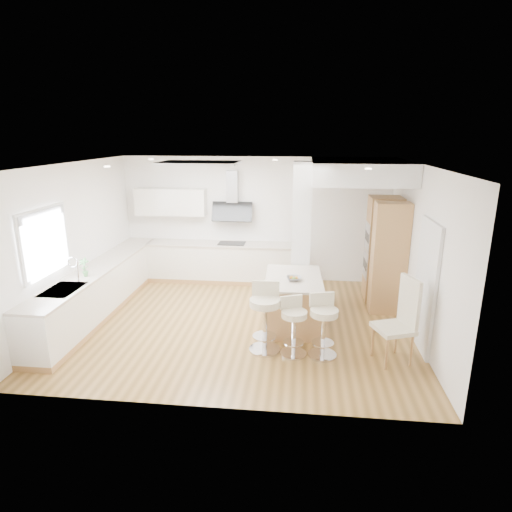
# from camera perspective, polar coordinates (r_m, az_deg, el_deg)

# --- Properties ---
(ground) EXTENTS (6.00, 6.00, 0.00)m
(ground) POSITION_cam_1_polar(r_m,az_deg,el_deg) (7.81, -2.13, -8.85)
(ground) COLOR olive
(ground) RESTS_ON ground
(ceiling) EXTENTS (6.00, 5.00, 0.02)m
(ceiling) POSITION_cam_1_polar(r_m,az_deg,el_deg) (7.81, -2.13, -8.85)
(ceiling) COLOR white
(ceiling) RESTS_ON ground
(wall_back) EXTENTS (6.00, 0.04, 2.80)m
(wall_back) POSITION_cam_1_polar(r_m,az_deg,el_deg) (9.75, -0.10, 4.89)
(wall_back) COLOR white
(wall_back) RESTS_ON ground
(wall_left) EXTENTS (0.04, 5.00, 2.80)m
(wall_left) POSITION_cam_1_polar(r_m,az_deg,el_deg) (8.31, -23.18, 1.62)
(wall_left) COLOR white
(wall_left) RESTS_ON ground
(wall_right) EXTENTS (0.04, 5.00, 2.80)m
(wall_right) POSITION_cam_1_polar(r_m,az_deg,el_deg) (7.51, 21.02, 0.42)
(wall_right) COLOR white
(wall_right) RESTS_ON ground
(skylight) EXTENTS (4.10, 2.10, 0.06)m
(skylight) POSITION_cam_1_polar(r_m,az_deg,el_deg) (7.84, -7.55, 12.14)
(skylight) COLOR white
(skylight) RESTS_ON ground
(window_left) EXTENTS (0.06, 1.28, 1.07)m
(window_left) POSITION_cam_1_polar(r_m,az_deg,el_deg) (7.48, -26.40, 2.06)
(window_left) COLOR white
(window_left) RESTS_ON ground
(doorway_right) EXTENTS (0.05, 1.00, 2.10)m
(doorway_right) POSITION_cam_1_polar(r_m,az_deg,el_deg) (7.07, 21.67, -4.00)
(doorway_right) COLOR #484138
(doorway_right) RESTS_ON ground
(counter_left) EXTENTS (0.63, 4.50, 1.35)m
(counter_left) POSITION_cam_1_polar(r_m,az_deg,el_deg) (8.63, -20.02, -4.10)
(counter_left) COLOR tan
(counter_left) RESTS_ON ground
(counter_back) EXTENTS (3.62, 0.63, 2.50)m
(counter_back) POSITION_cam_1_polar(r_m,az_deg,el_deg) (9.79, -5.60, 0.61)
(counter_back) COLOR tan
(counter_back) RESTS_ON ground
(pillar) EXTENTS (0.35, 0.35, 2.80)m
(pillar) POSITION_cam_1_polar(r_m,az_deg,el_deg) (8.18, 6.04, 2.62)
(pillar) COLOR white
(pillar) RESTS_ON ground
(soffit) EXTENTS (1.78, 2.20, 0.40)m
(soffit) POSITION_cam_1_polar(r_m,az_deg,el_deg) (8.50, 13.53, 10.98)
(soffit) COLOR white
(soffit) RESTS_ON ground
(oven_column) EXTENTS (0.63, 1.21, 2.10)m
(oven_column) POSITION_cam_1_polar(r_m,az_deg,el_deg) (8.69, 16.77, 0.43)
(oven_column) COLOR tan
(oven_column) RESTS_ON ground
(peninsula) EXTENTS (1.02, 1.49, 0.96)m
(peninsula) POSITION_cam_1_polar(r_m,az_deg,el_deg) (7.58, 4.97, -5.99)
(peninsula) COLOR tan
(peninsula) RESTS_ON ground
(bar_stool_a) EXTENTS (0.50, 0.50, 1.10)m
(bar_stool_a) POSITION_cam_1_polar(r_m,az_deg,el_deg) (6.64, 1.20, -7.68)
(bar_stool_a) COLOR silver
(bar_stool_a) RESTS_ON ground
(bar_stool_b) EXTENTS (0.53, 0.53, 0.91)m
(bar_stool_b) POSITION_cam_1_polar(r_m,az_deg,el_deg) (6.58, 5.03, -8.92)
(bar_stool_b) COLOR silver
(bar_stool_b) RESTS_ON ground
(bar_stool_c) EXTENTS (0.53, 0.53, 0.97)m
(bar_stool_c) POSITION_cam_1_polar(r_m,az_deg,el_deg) (6.59, 8.97, -8.73)
(bar_stool_c) COLOR silver
(bar_stool_c) RESTS_ON ground
(dining_chair) EXTENTS (0.65, 0.65, 1.30)m
(dining_chair) POSITION_cam_1_polar(r_m,az_deg,el_deg) (6.67, 18.79, -7.74)
(dining_chair) COLOR beige
(dining_chair) RESTS_ON ground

